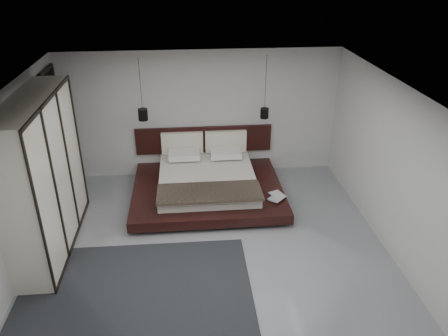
{
  "coord_description": "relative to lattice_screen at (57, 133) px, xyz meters",
  "views": [
    {
      "loc": [
        -0.35,
        -6.06,
        4.61
      ],
      "look_at": [
        0.33,
        1.2,
        0.97
      ],
      "focal_mm": 35.0,
      "sensor_mm": 36.0,
      "label": 1
    }
  ],
  "objects": [
    {
      "name": "bed",
      "position": [
        3.0,
        -0.55,
        -1.0
      ],
      "size": [
        3.02,
        2.49,
        1.12
      ],
      "color": "black",
      "rests_on": "floor"
    },
    {
      "name": "wall_left",
      "position": [
        -0.05,
        -2.45,
        0.1
      ],
      "size": [
        0.0,
        6.0,
        6.0
      ],
      "primitive_type": "plane",
      "rotation": [
        1.57,
        0.0,
        1.57
      ],
      "color": "beige",
      "rests_on": "floor"
    },
    {
      "name": "wall_back",
      "position": [
        2.95,
        0.55,
        0.1
      ],
      "size": [
        6.0,
        0.0,
        6.0
      ],
      "primitive_type": "plane",
      "rotation": [
        1.57,
        0.0,
        0.0
      ],
      "color": "beige",
      "rests_on": "floor"
    },
    {
      "name": "wall_right",
      "position": [
        5.95,
        -2.45,
        0.1
      ],
      "size": [
        0.0,
        6.0,
        6.0
      ],
      "primitive_type": "plane",
      "rotation": [
        1.57,
        0.0,
        -1.57
      ],
      "color": "beige",
      "rests_on": "floor"
    },
    {
      "name": "pendant_left",
      "position": [
        1.76,
        -0.05,
        0.35
      ],
      "size": [
        0.19,
        0.19,
        1.27
      ],
      "color": "black",
      "rests_on": "ceiling"
    },
    {
      "name": "rug",
      "position": [
        1.75,
        -3.44,
        -1.29
      ],
      "size": [
        3.5,
        2.51,
        0.01
      ],
      "primitive_type": "cube",
      "rotation": [
        0.0,
        0.0,
        -0.01
      ],
      "color": "black",
      "rests_on": "floor"
    },
    {
      "name": "ceiling",
      "position": [
        2.95,
        -2.45,
        1.5
      ],
      "size": [
        6.0,
        6.0,
        0.0
      ],
      "primitive_type": "plane",
      "rotation": [
        3.14,
        0.0,
        0.0
      ],
      "color": "white",
      "rests_on": "wall_back"
    },
    {
      "name": "lattice_screen",
      "position": [
        0.0,
        0.0,
        0.0
      ],
      "size": [
        0.05,
        0.9,
        2.6
      ],
      "primitive_type": "cube",
      "color": "black",
      "rests_on": "floor"
    },
    {
      "name": "wardrobe",
      "position": [
        0.25,
        -1.97,
        0.02
      ],
      "size": [
        0.63,
        2.68,
        2.63
      ],
      "color": "silver",
      "rests_on": "floor"
    },
    {
      "name": "floor",
      "position": [
        2.95,
        -2.45,
        -1.3
      ],
      "size": [
        6.0,
        6.0,
        0.0
      ],
      "primitive_type": "plane",
      "color": "gray",
      "rests_on": "ground"
    },
    {
      "name": "wall_front",
      "position": [
        2.95,
        -5.45,
        0.1
      ],
      "size": [
        6.0,
        0.0,
        6.0
      ],
      "primitive_type": "plane",
      "rotation": [
        -1.57,
        0.0,
        0.0
      ],
      "color": "beige",
      "rests_on": "floor"
    },
    {
      "name": "book_lower",
      "position": [
        4.24,
        -1.24,
        -1.0
      ],
      "size": [
        0.33,
        0.38,
        0.03
      ],
      "primitive_type": "imported",
      "rotation": [
        0.0,
        0.0,
        0.4
      ],
      "color": "#99724C",
      "rests_on": "bed"
    },
    {
      "name": "book_upper",
      "position": [
        4.22,
        -1.27,
        -0.98
      ],
      "size": [
        0.4,
        0.4,
        0.02
      ],
      "primitive_type": "imported",
      "rotation": [
        0.0,
        0.0,
        -0.77
      ],
      "color": "#99724C",
      "rests_on": "book_lower"
    },
    {
      "name": "pendant_right",
      "position": [
        4.24,
        -0.05,
        0.3
      ],
      "size": [
        0.17,
        0.17,
        1.31
      ],
      "color": "black",
      "rests_on": "ceiling"
    }
  ]
}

